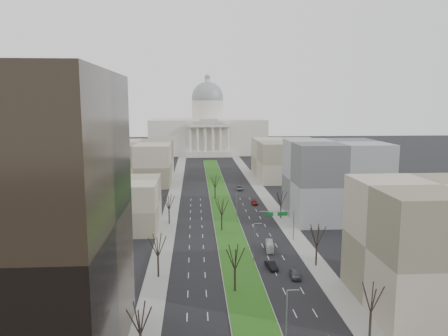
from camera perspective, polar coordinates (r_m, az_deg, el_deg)
name	(u,v)px	position (r m, az deg, el deg)	size (l,w,h in m)	color
ground	(220,199)	(163.20, -0.47, -4.13)	(600.00, 600.00, 0.00)	black
median	(221,200)	(162.19, -0.45, -4.17)	(8.00, 222.03, 0.20)	#999993
sidewalk_left	(170,218)	(138.87, -7.12, -6.45)	(5.00, 330.00, 0.15)	gray
sidewalk_right	(280,216)	(141.23, 7.29, -6.20)	(5.00, 330.00, 0.15)	gray
capitol	(208,130)	(309.25, -2.13, 4.96)	(80.00, 46.00, 55.00)	beige
building_beige_left	(113,204)	(129.41, -14.32, -4.61)	(26.00, 22.00, 14.00)	gray
building_tan_right	(438,246)	(86.33, 26.13, -9.14)	(26.00, 24.00, 22.00)	gray
building_grey_right	(335,180)	(139.99, 14.26, -1.53)	(28.00, 26.00, 24.00)	#5A5C5F
building_far_left	(139,162)	(202.34, -11.11, 0.78)	(30.00, 40.00, 18.00)	gray
building_far_right	(288,159)	(210.42, 8.34, 1.15)	(30.00, 40.00, 18.00)	gray
tree_left_near	(140,318)	(64.52, -10.93, -18.67)	(5.10, 5.10, 9.18)	black
tree_left_mid	(158,245)	(91.94, -8.65, -9.88)	(5.40, 5.40, 9.72)	black
tree_left_far	(169,202)	(130.44, -7.21, -4.38)	(5.28, 5.28, 9.50)	black
tree_right_near	(372,297)	(72.65, 18.73, -15.67)	(5.16, 5.16, 9.29)	black
tree_right_mid	(317,235)	(99.02, 12.04, -8.52)	(5.52, 5.52, 9.94)	black
tree_right_far	(281,198)	(136.80, 7.46, -3.90)	(5.04, 5.04, 9.07)	black
tree_median_a	(235,257)	(84.39, 1.44, -11.50)	(5.40, 5.40, 9.72)	black
tree_median_b	(222,207)	(122.61, -0.29, -5.07)	(5.40, 5.40, 9.72)	black
tree_median_c	(215,181)	(161.69, -1.18, -1.72)	(5.40, 5.40, 9.72)	black
streetlamp_median_a	(287,318)	(67.95, 8.21, -18.82)	(1.90, 0.20, 9.16)	gray
streetlamp_median_b	(254,242)	(99.82, 3.97, -9.62)	(1.90, 0.20, 9.16)	gray
streetlamp_median_c	(237,202)	(138.12, 1.71, -4.44)	(1.90, 0.20, 9.16)	gray
mast_arm_signs	(284,218)	(115.26, 7.78, -6.50)	(9.12, 0.24, 8.09)	gray
car_grey_near	(295,274)	(93.96, 9.27, -13.50)	(1.95, 4.84, 1.65)	#43464A
car_black	(271,265)	(97.95, 6.20, -12.50)	(1.72, 4.92, 1.62)	black
car_red	(255,202)	(155.64, 4.01, -4.52)	(1.96, 4.83, 1.40)	maroon
car_grey_far	(240,188)	(180.40, 2.05, -2.65)	(2.62, 5.67, 1.58)	#4D4F55
box_van	(270,246)	(109.35, 5.97, -10.10)	(1.71, 7.30, 2.03)	silver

